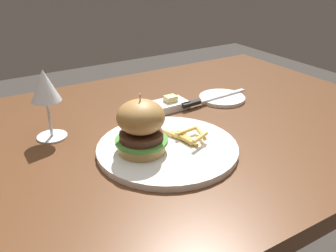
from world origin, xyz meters
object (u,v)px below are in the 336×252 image
(bread_plate, at_px, (222,98))
(wine_glass, at_px, (45,89))
(table_knife, at_px, (209,99))
(burger_sandwich, at_px, (141,127))
(butter_dish, at_px, (171,104))
(main_plate, at_px, (167,148))

(bread_plate, bearing_deg, wine_glass, 177.34)
(wine_glass, distance_m, table_knife, 0.45)
(burger_sandwich, relative_size, table_knife, 0.55)
(butter_dish, bearing_deg, wine_glass, -179.53)
(burger_sandwich, bearing_deg, main_plate, -8.67)
(wine_glass, distance_m, butter_dish, 0.35)
(wine_glass, xyz_separation_m, table_knife, (0.44, -0.03, -0.11))
(burger_sandwich, bearing_deg, table_knife, 28.45)
(wine_glass, bearing_deg, butter_dish, 0.47)
(main_plate, xyz_separation_m, bread_plate, (0.30, 0.18, -0.00))
(bread_plate, height_order, table_knife, table_knife)
(wine_glass, bearing_deg, bread_plate, -2.66)
(bread_plate, bearing_deg, main_plate, -149.23)
(bread_plate, distance_m, butter_dish, 0.16)
(table_knife, bearing_deg, butter_dish, 165.36)
(wine_glass, height_order, table_knife, wine_glass)
(bread_plate, xyz_separation_m, table_knife, (-0.05, -0.00, 0.01))
(main_plate, bearing_deg, table_knife, 35.24)
(main_plate, bearing_deg, wine_glass, 134.40)
(main_plate, distance_m, bread_plate, 0.35)
(wine_glass, bearing_deg, main_plate, -45.60)
(bread_plate, bearing_deg, butter_dish, 171.04)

